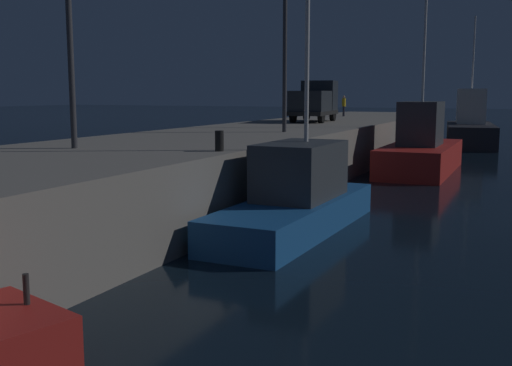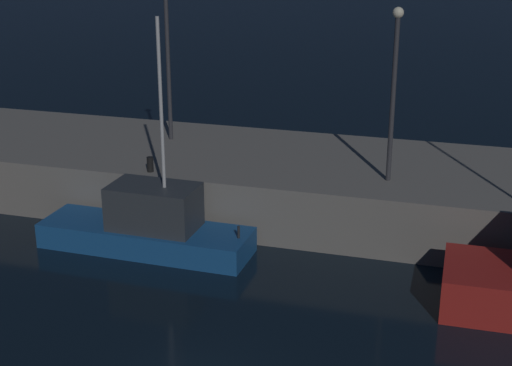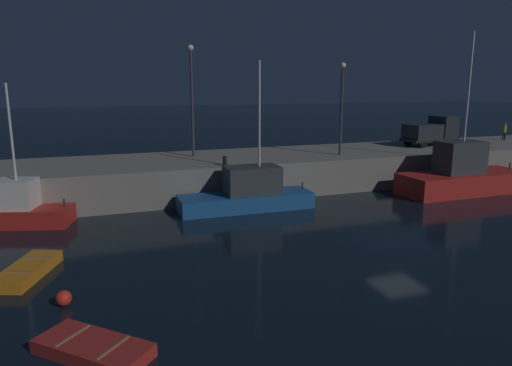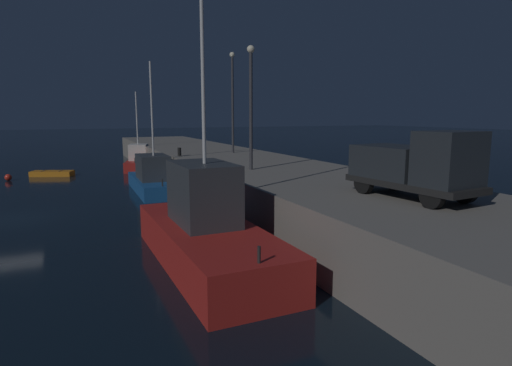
{
  "view_description": "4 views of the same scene",
  "coord_description": "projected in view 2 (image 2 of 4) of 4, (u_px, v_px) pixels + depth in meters",
  "views": [
    {
      "loc": [
        -23.48,
        1.77,
        4.36
      ],
      "look_at": [
        -1.42,
        11.85,
        0.81
      ],
      "focal_mm": 43.29,
      "sensor_mm": 36.0,
      "label": 1
    },
    {
      "loc": [
        6.73,
        -17.01,
        12.8
      ],
      "look_at": [
        -2.44,
        13.93,
        1.37
      ],
      "focal_mm": 52.78,
      "sensor_mm": 36.0,
      "label": 2
    },
    {
      "loc": [
        -14.88,
        -19.15,
        7.96
      ],
      "look_at": [
        -3.77,
        11.56,
        1.02
      ],
      "focal_mm": 32.72,
      "sensor_mm": 36.0,
      "label": 3
    },
    {
      "loc": [
        26.26,
        2.81,
        5.71
      ],
      "look_at": [
        0.1,
        14.6,
        1.08
      ],
      "focal_mm": 29.78,
      "sensor_mm": 36.0,
      "label": 4
    }
  ],
  "objects": [
    {
      "name": "bollard_west",
      "position": [
        150.0,
        164.0,
        32.04
      ],
      "size": [
        0.28,
        0.28,
        0.65
      ],
      "primitive_type": "cylinder",
      "color": "black",
      "rests_on": "pier_quay"
    },
    {
      "name": "fishing_boat_orange",
      "position": [
        149.0,
        226.0,
        30.33
      ],
      "size": [
        8.73,
        2.7,
        9.4
      ],
      "color": "#195193",
      "rests_on": "ground"
    },
    {
      "name": "lamp_post_east",
      "position": [
        394.0,
        81.0,
        29.71
      ],
      "size": [
        0.44,
        0.44,
        7.04
      ],
      "color": "#38383D",
      "rests_on": "pier_quay"
    },
    {
      "name": "lamp_post_west",
      "position": [
        167.0,
        41.0,
        35.26
      ],
      "size": [
        0.44,
        0.44,
        8.26
      ],
      "color": "#38383D",
      "rests_on": "pier_quay"
    },
    {
      "name": "pier_quay",
      "position": [
        312.0,
        185.0,
        34.25
      ],
      "size": [
        72.63,
        8.7,
        2.53
      ],
      "color": "gray",
      "rests_on": "ground"
    }
  ]
}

